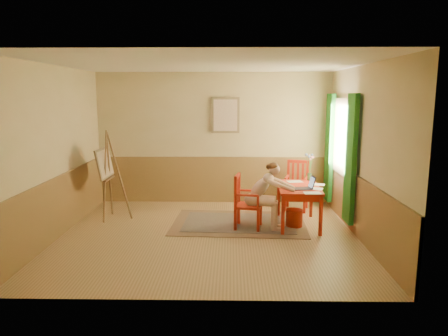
{
  "coord_description": "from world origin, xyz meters",
  "views": [
    {
      "loc": [
        0.38,
        -6.67,
        2.31
      ],
      "look_at": [
        0.25,
        0.55,
        1.05
      ],
      "focal_mm": 33.34,
      "sensor_mm": 36.0,
      "label": 1
    }
  ],
  "objects_px": {
    "chair_back": "(297,185)",
    "figure": "(265,193)",
    "easel": "(106,167)",
    "laptop": "(305,186)",
    "table": "(299,191)",
    "chair_left": "(246,202)"
  },
  "relations": [
    {
      "from": "chair_left",
      "to": "chair_back",
      "type": "height_order",
      "value": "chair_back"
    },
    {
      "from": "table",
      "to": "chair_back",
      "type": "distance_m",
      "value": 1.09
    },
    {
      "from": "chair_left",
      "to": "easel",
      "type": "height_order",
      "value": "easel"
    },
    {
      "from": "chair_left",
      "to": "easel",
      "type": "bearing_deg",
      "value": 167.79
    },
    {
      "from": "chair_left",
      "to": "chair_back",
      "type": "xyz_separation_m",
      "value": [
        1.08,
        1.27,
        0.02
      ]
    },
    {
      "from": "chair_back",
      "to": "figure",
      "type": "bearing_deg",
      "value": -119.98
    },
    {
      "from": "chair_back",
      "to": "figure",
      "type": "relative_size",
      "value": 0.84
    },
    {
      "from": "chair_back",
      "to": "figure",
      "type": "distance_m",
      "value": 1.53
    },
    {
      "from": "chair_left",
      "to": "laptop",
      "type": "bearing_deg",
      "value": -1.13
    },
    {
      "from": "figure",
      "to": "easel",
      "type": "distance_m",
      "value": 3.0
    },
    {
      "from": "chair_back",
      "to": "laptop",
      "type": "xyz_separation_m",
      "value": [
        -0.06,
        -1.29,
        0.26
      ]
    },
    {
      "from": "chair_back",
      "to": "easel",
      "type": "relative_size",
      "value": 0.59
    },
    {
      "from": "figure",
      "to": "easel",
      "type": "relative_size",
      "value": 0.7
    },
    {
      "from": "chair_back",
      "to": "figure",
      "type": "xyz_separation_m",
      "value": [
        -0.76,
        -1.32,
        0.15
      ]
    },
    {
      "from": "table",
      "to": "laptop",
      "type": "relative_size",
      "value": 3.12
    },
    {
      "from": "table",
      "to": "chair_back",
      "type": "xyz_separation_m",
      "value": [
        0.14,
        1.08,
        -0.13
      ]
    },
    {
      "from": "figure",
      "to": "chair_left",
      "type": "bearing_deg",
      "value": 171.51
    },
    {
      "from": "chair_back",
      "to": "easel",
      "type": "bearing_deg",
      "value": -169.07
    },
    {
      "from": "chair_left",
      "to": "chair_back",
      "type": "relative_size",
      "value": 0.96
    },
    {
      "from": "easel",
      "to": "chair_left",
      "type": "bearing_deg",
      "value": -12.21
    },
    {
      "from": "chair_back",
      "to": "easel",
      "type": "distance_m",
      "value": 3.78
    },
    {
      "from": "figure",
      "to": "laptop",
      "type": "relative_size",
      "value": 3.02
    }
  ]
}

